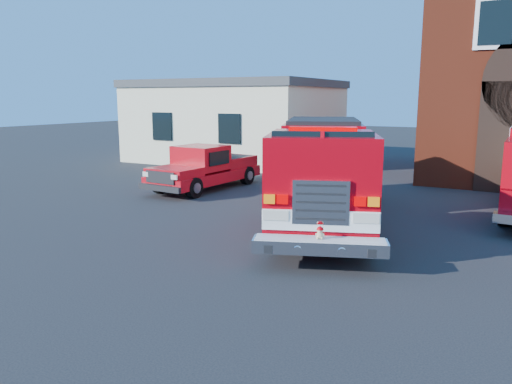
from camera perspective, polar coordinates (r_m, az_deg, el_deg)
The scene contains 4 objects.
ground at distance 12.75m, azimuth 2.60°, elevation -4.87°, with size 100.00×100.00×0.00m, color black.
side_building at distance 28.04m, azimuth -2.20°, elevation 8.22°, with size 10.20×8.20×4.35m.
fire_engine at distance 14.22m, azimuth 7.56°, elevation 2.62°, with size 5.57×9.34×2.79m.
pickup_truck at distance 19.06m, azimuth -5.83°, elevation 2.72°, with size 2.15×5.19×1.66m.
Camera 1 is at (5.39, -11.03, 3.43)m, focal length 35.00 mm.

